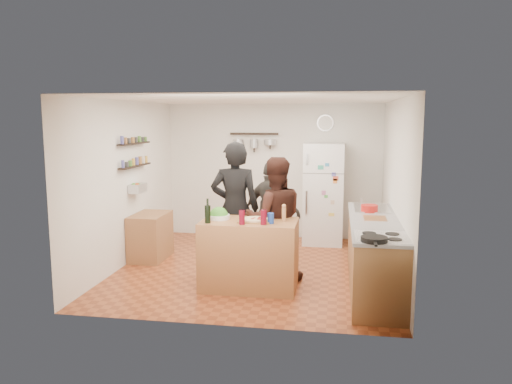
% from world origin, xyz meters
% --- Properties ---
extents(room_shell, '(4.20, 4.20, 4.20)m').
position_xyz_m(room_shell, '(0.00, 0.39, 1.25)').
color(room_shell, brown).
rests_on(room_shell, ground).
extents(prep_island, '(1.25, 0.72, 0.91)m').
position_xyz_m(prep_island, '(0.07, -0.85, 0.46)').
color(prep_island, '#906035').
rests_on(prep_island, floor).
extents(pizza_board, '(0.42, 0.34, 0.02)m').
position_xyz_m(pizza_board, '(0.15, -0.87, 0.92)').
color(pizza_board, brown).
rests_on(pizza_board, prep_island).
extents(pizza, '(0.34, 0.34, 0.02)m').
position_xyz_m(pizza, '(0.15, -0.87, 0.94)').
color(pizza, beige).
rests_on(pizza, pizza_board).
extents(salad_bowl, '(0.29, 0.29, 0.06)m').
position_xyz_m(salad_bowl, '(-0.35, -0.80, 0.94)').
color(salad_bowl, silver).
rests_on(salad_bowl, prep_island).
extents(wine_bottle, '(0.08, 0.08, 0.23)m').
position_xyz_m(wine_bottle, '(-0.43, -1.07, 1.02)').
color(wine_bottle, black).
rests_on(wine_bottle, prep_island).
extents(wine_glass_near, '(0.07, 0.07, 0.18)m').
position_xyz_m(wine_glass_near, '(0.02, -1.09, 1.00)').
color(wine_glass_near, '#590717').
rests_on(wine_glass_near, prep_island).
extents(wine_glass_far, '(0.08, 0.08, 0.19)m').
position_xyz_m(wine_glass_far, '(0.29, -1.05, 1.00)').
color(wine_glass_far, '#5A0716').
rests_on(wine_glass_far, prep_island).
extents(pepper_mill, '(0.06, 0.06, 0.18)m').
position_xyz_m(pepper_mill, '(0.52, -0.80, 1.00)').
color(pepper_mill, '#AD7548').
rests_on(pepper_mill, prep_island).
extents(salt_canister, '(0.08, 0.08, 0.14)m').
position_xyz_m(salt_canister, '(0.37, -0.97, 0.98)').
color(salt_canister, navy).
rests_on(salt_canister, prep_island).
extents(person_left, '(0.75, 0.54, 1.92)m').
position_xyz_m(person_left, '(-0.25, -0.26, 0.96)').
color(person_left, black).
rests_on(person_left, floor).
extents(person_center, '(0.98, 0.84, 1.72)m').
position_xyz_m(person_center, '(0.35, -0.43, 0.86)').
color(person_center, black).
rests_on(person_center, floor).
extents(person_back, '(1.02, 0.68, 1.61)m').
position_xyz_m(person_back, '(0.21, 0.28, 0.80)').
color(person_back, '#2E2C29').
rests_on(person_back, floor).
extents(counter_run, '(0.63, 2.63, 0.90)m').
position_xyz_m(counter_run, '(1.70, -0.55, 0.45)').
color(counter_run, '#9E7042').
rests_on(counter_run, floor).
extents(stove_top, '(0.60, 0.62, 0.02)m').
position_xyz_m(stove_top, '(1.70, -1.50, 0.91)').
color(stove_top, white).
rests_on(stove_top, counter_run).
extents(skillet, '(0.29, 0.29, 0.06)m').
position_xyz_m(skillet, '(1.60, -1.76, 0.95)').
color(skillet, black).
rests_on(skillet, stove_top).
extents(sink, '(0.50, 0.80, 0.03)m').
position_xyz_m(sink, '(1.70, 0.30, 0.92)').
color(sink, silver).
rests_on(sink, counter_run).
extents(cutting_board, '(0.30, 0.40, 0.02)m').
position_xyz_m(cutting_board, '(1.70, -0.45, 0.91)').
color(cutting_board, '#996237').
rests_on(cutting_board, counter_run).
extents(red_bowl, '(0.24, 0.24, 0.10)m').
position_xyz_m(red_bowl, '(1.65, -0.00, 0.97)').
color(red_bowl, '#B51814').
rests_on(red_bowl, counter_run).
extents(fridge, '(0.70, 0.68, 1.80)m').
position_xyz_m(fridge, '(0.95, 1.75, 0.90)').
color(fridge, white).
rests_on(fridge, floor).
extents(wall_clock, '(0.30, 0.03, 0.30)m').
position_xyz_m(wall_clock, '(0.95, 2.08, 2.15)').
color(wall_clock, silver).
rests_on(wall_clock, back_wall).
extents(spice_shelf_lower, '(0.12, 1.00, 0.02)m').
position_xyz_m(spice_shelf_lower, '(-1.93, 0.20, 1.50)').
color(spice_shelf_lower, black).
rests_on(spice_shelf_lower, left_wall).
extents(spice_shelf_upper, '(0.12, 1.00, 0.02)m').
position_xyz_m(spice_shelf_upper, '(-1.93, 0.20, 1.85)').
color(spice_shelf_upper, black).
rests_on(spice_shelf_upper, left_wall).
extents(produce_basket, '(0.18, 0.35, 0.14)m').
position_xyz_m(produce_basket, '(-1.90, 0.20, 1.15)').
color(produce_basket, silver).
rests_on(produce_basket, left_wall).
extents(side_table, '(0.50, 0.80, 0.73)m').
position_xyz_m(side_table, '(-1.74, 0.27, 0.36)').
color(side_table, '#9A6840').
rests_on(side_table, floor).
extents(pot_rack, '(0.90, 0.04, 0.04)m').
position_xyz_m(pot_rack, '(-0.35, 2.00, 1.95)').
color(pot_rack, black).
rests_on(pot_rack, back_wall).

